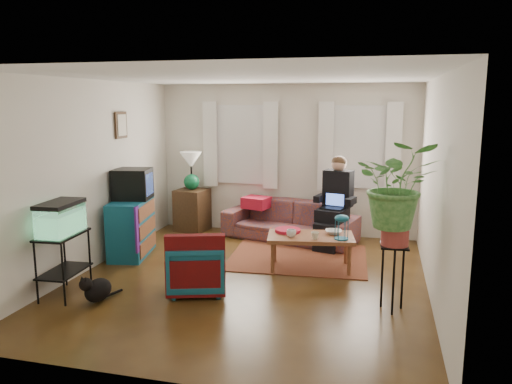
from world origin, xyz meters
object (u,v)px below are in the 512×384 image
(dresser, at_px, (131,228))
(armchair, at_px, (197,264))
(aquarium_stand, at_px, (64,265))
(side_table, at_px, (192,210))
(coffee_table, at_px, (310,252))
(plant_stand, at_px, (393,278))
(sofa, at_px, (290,214))

(dresser, height_order, armchair, dresser)
(aquarium_stand, bearing_deg, side_table, 79.91)
(side_table, relative_size, dresser, 0.79)
(armchair, bearing_deg, dresser, -54.94)
(armchair, xyz_separation_m, coffee_table, (1.23, 1.15, -0.11))
(aquarium_stand, height_order, coffee_table, aquarium_stand)
(side_table, distance_m, armchair, 2.97)
(coffee_table, bearing_deg, plant_stand, -56.29)
(sofa, bearing_deg, coffee_table, -54.04)
(sofa, height_order, plant_stand, sofa)
(side_table, relative_size, coffee_table, 0.64)
(armchair, bearing_deg, plant_stand, 162.04)
(dresser, distance_m, armchair, 1.85)
(coffee_table, relative_size, plant_stand, 1.55)
(coffee_table, bearing_deg, armchair, -146.38)
(dresser, xyz_separation_m, armchair, (1.48, -1.12, -0.08))
(sofa, distance_m, coffee_table, 1.54)
(coffee_table, bearing_deg, sofa, 101.94)
(sofa, bearing_deg, side_table, -170.62)
(aquarium_stand, relative_size, coffee_table, 0.65)
(aquarium_stand, height_order, plant_stand, aquarium_stand)
(armchair, relative_size, plant_stand, 0.92)
(armchair, bearing_deg, sofa, -122.57)
(sofa, height_order, coffee_table, sofa)
(sofa, xyz_separation_m, armchair, (-0.68, -2.57, -0.09))
(armchair, distance_m, plant_stand, 2.32)
(plant_stand, bearing_deg, armchair, 179.84)
(side_table, relative_size, aquarium_stand, 0.99)
(dresser, height_order, coffee_table, dresser)
(armchair, bearing_deg, side_table, -85.27)
(side_table, distance_m, coffee_table, 2.86)
(armchair, height_order, coffee_table, armchair)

